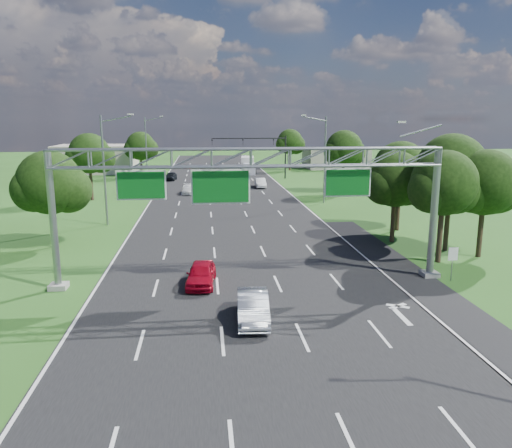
{
  "coord_description": "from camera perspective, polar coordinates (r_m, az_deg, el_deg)",
  "views": [
    {
      "loc": [
        -2.47,
        -16.65,
        9.67
      ],
      "look_at": [
        0.56,
        12.13,
        3.57
      ],
      "focal_mm": 35.0,
      "sensor_mm": 36.0,
      "label": 1
    }
  ],
  "objects": [
    {
      "name": "tree_cluster_right",
      "position": [
        40.01,
        19.67,
        4.97
      ],
      "size": [
        9.91,
        14.6,
        8.68
      ],
      "color": "#2D2116",
      "rests_on": "ground"
    },
    {
      "name": "tree_verge_lc",
      "position": [
        87.44,
        -13.01,
        8.53
      ],
      "size": [
        5.76,
        4.8,
        7.62
      ],
      "color": "#2D2116",
      "rests_on": "ground"
    },
    {
      "name": "road_flare",
      "position": [
        34.54,
        15.83,
        -4.81
      ],
      "size": [
        3.0,
        30.0,
        0.02
      ],
      "primitive_type": "cube",
      "color": "black",
      "rests_on": "ground"
    },
    {
      "name": "tree_verge_lb",
      "position": [
        63.28,
        -18.43,
        7.45
      ],
      "size": [
        5.76,
        4.8,
        8.06
      ],
      "color": "#2D2116",
      "rests_on": "ground"
    },
    {
      "name": "car_queue_d",
      "position": [
        72.06,
        0.51,
        4.73
      ],
      "size": [
        1.44,
        4.02,
        1.32
      ],
      "primitive_type": "imported",
      "rotation": [
        0.0,
        0.0,
        -0.01
      ],
      "color": "white",
      "rests_on": "ground"
    },
    {
      "name": "tree_verge_la",
      "position": [
        40.64,
        -22.39,
        4.07
      ],
      "size": [
        5.76,
        4.8,
        7.4
      ],
      "color": "#2D2116",
      "rests_on": "ground"
    },
    {
      "name": "traffic_signal",
      "position": [
        82.37,
        0.95,
        8.78
      ],
      "size": [
        12.21,
        0.24,
        7.0
      ],
      "color": "black",
      "rests_on": "ground"
    },
    {
      "name": "car_queue_a",
      "position": [
        66.42,
        -7.72,
        3.94
      ],
      "size": [
        1.66,
        4.06,
        1.18
      ],
      "primitive_type": "imported",
      "rotation": [
        0.0,
        0.0,
        -0.0
      ],
      "color": "silver",
      "rests_on": "ground"
    },
    {
      "name": "red_coupe",
      "position": [
        29.83,
        -6.29,
        -5.7
      ],
      "size": [
        1.97,
        4.14,
        1.37
      ],
      "primitive_type": "imported",
      "rotation": [
        0.0,
        0.0,
        -0.09
      ],
      "color": "#A7071C",
      "rests_on": "ground"
    },
    {
      "name": "ground",
      "position": [
        47.7,
        -2.92,
        0.2
      ],
      "size": [
        220.0,
        220.0,
        0.0
      ],
      "primitive_type": "plane",
      "color": "#234A16",
      "rests_on": "ground"
    },
    {
      "name": "streetlight_l_far",
      "position": [
        82.22,
        -12.32,
        8.79
      ],
      "size": [
        2.97,
        0.22,
        10.16
      ],
      "color": "gray",
      "rests_on": "ground"
    },
    {
      "name": "car_queue_b",
      "position": [
        72.65,
        -2.0,
        4.8
      ],
      "size": [
        2.86,
        5.17,
        1.37
      ],
      "primitive_type": "imported",
      "rotation": [
        0.0,
        0.0,
        -0.12
      ],
      "color": "black",
      "rests_on": "ground"
    },
    {
      "name": "streetlight_l_near",
      "position": [
        47.65,
        -16.78,
        6.48
      ],
      "size": [
        2.97,
        0.22,
        10.16
      ],
      "color": "gray",
      "rests_on": "ground"
    },
    {
      "name": "streetlight_r_mid",
      "position": [
        58.44,
        7.71,
        7.79
      ],
      "size": [
        2.97,
        0.22,
        10.16
      ],
      "color": "gray",
      "rests_on": "ground"
    },
    {
      "name": "silver_sedan",
      "position": [
        24.62,
        -0.37,
        -9.44
      ],
      "size": [
        1.74,
        4.37,
        1.41
      ],
      "primitive_type": "imported",
      "rotation": [
        0.0,
        0.0,
        -0.06
      ],
      "color": "silver",
      "rests_on": "ground"
    },
    {
      "name": "tree_verge_rd",
      "position": [
        67.41,
        10.08,
        8.3
      ],
      "size": [
        5.76,
        4.8,
        8.28
      ],
      "color": "#2D2116",
      "rests_on": "ground"
    },
    {
      "name": "building_left",
      "position": [
        96.91,
        -17.76,
        7.11
      ],
      "size": [
        14.0,
        10.0,
        5.0
      ],
      "primitive_type": "cube",
      "color": "gray",
      "rests_on": "ground"
    },
    {
      "name": "road",
      "position": [
        47.7,
        -2.92,
        0.2
      ],
      "size": [
        18.0,
        180.0,
        0.02
      ],
      "primitive_type": "cube",
      "color": "black",
      "rests_on": "ground"
    },
    {
      "name": "tree_verge_re",
      "position": [
        96.22,
        3.95,
        9.22
      ],
      "size": [
        5.76,
        4.8,
        7.84
      ],
      "color": "#2D2116",
      "rests_on": "ground"
    },
    {
      "name": "regulatory_sign",
      "position": [
        32.41,
        21.57,
        -3.53
      ],
      "size": [
        0.6,
        0.08,
        2.1
      ],
      "color": "gray",
      "rests_on": "ground"
    },
    {
      "name": "building_right",
      "position": [
        102.42,
        9.06,
        7.47
      ],
      "size": [
        12.0,
        9.0,
        4.0
      ],
      "primitive_type": "cube",
      "color": "gray",
      "rests_on": "ground"
    },
    {
      "name": "box_truck",
      "position": [
        91.37,
        -0.93,
        6.71
      ],
      "size": [
        2.73,
        7.87,
        2.92
      ],
      "rotation": [
        0.0,
        0.0,
        -0.09
      ],
      "color": "silver",
      "rests_on": "ground"
    },
    {
      "name": "car_queue_c",
      "position": [
        81.63,
        -9.7,
        5.4
      ],
      "size": [
        1.99,
        4.03,
        1.32
      ],
      "primitive_type": "imported",
      "rotation": [
        0.0,
        0.0,
        -0.11
      ],
      "color": "black",
      "rests_on": "ground"
    },
    {
      "name": "sign_gantry",
      "position": [
        28.91,
        -0.43,
        6.39
      ],
      "size": [
        23.5,
        1.0,
        9.56
      ],
      "color": "gray",
      "rests_on": "ground"
    }
  ]
}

